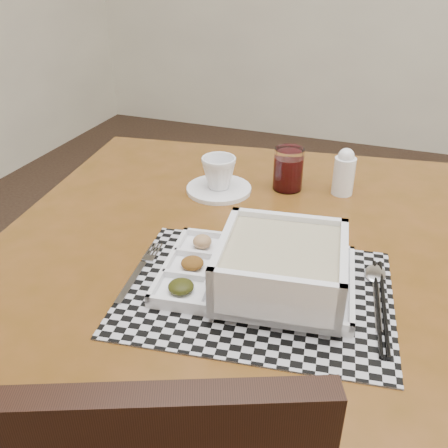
% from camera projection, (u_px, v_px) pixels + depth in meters
% --- Properties ---
extents(dining_table, '(1.16, 1.16, 0.77)m').
position_uv_depth(dining_table, '(260.00, 283.00, 0.98)').
color(dining_table, '#55360F').
rests_on(dining_table, ground).
extents(placemat, '(0.48, 0.38, 0.00)m').
position_uv_depth(placemat, '(257.00, 292.00, 0.82)').
color(placemat, '#B1B1B9').
rests_on(placemat, dining_table).
extents(serving_tray, '(0.35, 0.26, 0.10)m').
position_uv_depth(serving_tray, '(274.00, 271.00, 0.81)').
color(serving_tray, white).
rests_on(serving_tray, placemat).
extents(fork, '(0.04, 0.19, 0.00)m').
position_uv_depth(fork, '(141.00, 270.00, 0.87)').
color(fork, '#BABAC1').
rests_on(fork, placemat).
extents(spoon, '(0.04, 0.18, 0.01)m').
position_uv_depth(spoon, '(375.00, 278.00, 0.85)').
color(spoon, '#BABAC1').
rests_on(spoon, placemat).
extents(chopsticks, '(0.05, 0.24, 0.01)m').
position_uv_depth(chopsticks, '(381.00, 304.00, 0.79)').
color(chopsticks, black).
rests_on(chopsticks, placemat).
extents(saucer, '(0.15, 0.15, 0.01)m').
position_uv_depth(saucer, '(219.00, 189.00, 1.15)').
color(saucer, white).
rests_on(saucer, dining_table).
extents(cup, '(0.10, 0.10, 0.07)m').
position_uv_depth(cup, '(219.00, 173.00, 1.13)').
color(cup, white).
rests_on(cup, saucer).
extents(juice_glass, '(0.07, 0.07, 0.10)m').
position_uv_depth(juice_glass, '(288.00, 171.00, 1.15)').
color(juice_glass, white).
rests_on(juice_glass, dining_table).
extents(creamer_bottle, '(0.05, 0.05, 0.11)m').
position_uv_depth(creamer_bottle, '(344.00, 172.00, 1.12)').
color(creamer_bottle, white).
rests_on(creamer_bottle, dining_table).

